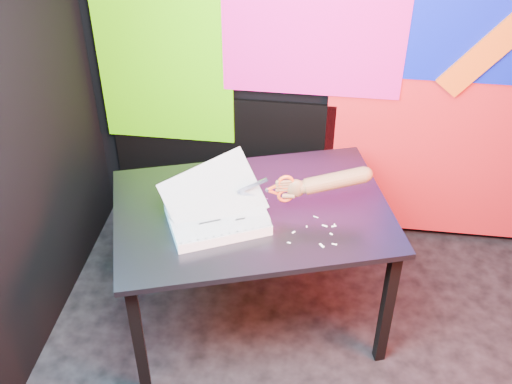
# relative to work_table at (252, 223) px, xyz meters

# --- Properties ---
(room) EXTENTS (3.01, 3.01, 2.71)m
(room) POSITION_rel_work_table_xyz_m (0.46, -0.66, 0.68)
(room) COLOR #28272E
(room) RESTS_ON ground
(backdrop) EXTENTS (2.88, 0.05, 2.08)m
(backdrop) POSITION_rel_work_table_xyz_m (0.52, 0.80, 0.29)
(backdrop) COLOR red
(backdrop) RESTS_ON ground
(work_table) EXTENTS (1.48, 1.20, 0.75)m
(work_table) POSITION_rel_work_table_xyz_m (0.00, 0.00, 0.00)
(work_table) COLOR black
(work_table) RESTS_ON ground
(printout_stack) EXTENTS (0.53, 0.47, 0.32)m
(printout_stack) POSITION_rel_work_table_xyz_m (-0.15, -0.11, 0.11)
(printout_stack) COLOR white
(printout_stack) RESTS_ON work_table
(scissors) EXTENTS (0.25, 0.07, 0.15)m
(scissors) POSITION_rel_work_table_xyz_m (0.14, -0.01, 0.22)
(scissors) COLOR silver
(scissors) RESTS_ON printout_stack
(hand_forearm) EXTENTS (0.42, 0.14, 0.14)m
(hand_forearm) POSITION_rel_work_table_xyz_m (0.34, 0.04, 0.25)
(hand_forearm) COLOR brown
(hand_forearm) RESTS_ON work_table
(paper_clippings) EXTENTS (0.22, 0.21, 0.00)m
(paper_clippings) POSITION_rel_work_table_xyz_m (0.33, -0.13, 0.08)
(paper_clippings) COLOR white
(paper_clippings) RESTS_ON work_table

